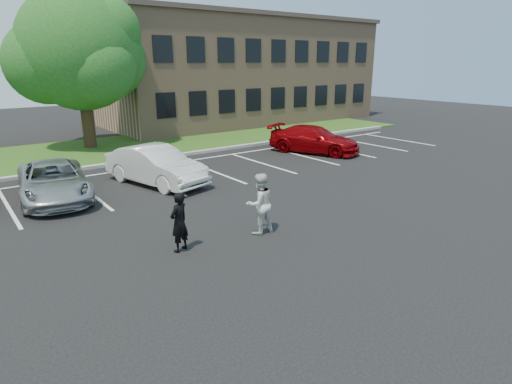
# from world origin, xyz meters

# --- Properties ---
(ground_plane) EXTENTS (90.00, 90.00, 0.00)m
(ground_plane) POSITION_xyz_m (0.00, 0.00, 0.00)
(ground_plane) COLOR black
(ground_plane) RESTS_ON ground
(curb) EXTENTS (40.00, 0.30, 0.15)m
(curb) POSITION_xyz_m (0.00, 12.00, 0.07)
(curb) COLOR gray
(curb) RESTS_ON ground
(grass_strip) EXTENTS (44.00, 8.00, 0.08)m
(grass_strip) POSITION_xyz_m (0.00, 16.00, 0.04)
(grass_strip) COLOR #274F0E
(grass_strip) RESTS_ON ground
(stall_lines) EXTENTS (34.00, 5.36, 0.01)m
(stall_lines) POSITION_xyz_m (1.40, 8.95, 0.01)
(stall_lines) COLOR silver
(stall_lines) RESTS_ON ground
(office_building) EXTENTS (22.40, 10.40, 8.30)m
(office_building) POSITION_xyz_m (14.00, 21.99, 4.16)
(office_building) COLOR #A58061
(office_building) RESTS_ON ground
(tree) EXTENTS (7.80, 7.20, 8.80)m
(tree) POSITION_xyz_m (0.00, 17.17, 5.35)
(tree) COLOR black
(tree) RESTS_ON ground
(man_black_suit) EXTENTS (0.70, 0.59, 1.64)m
(man_black_suit) POSITION_xyz_m (-2.42, 1.17, 0.82)
(man_black_suit) COLOR black
(man_black_suit) RESTS_ON ground
(man_white_shirt) EXTENTS (0.91, 0.72, 1.82)m
(man_white_shirt) POSITION_xyz_m (0.05, 0.90, 0.91)
(man_white_shirt) COLOR silver
(man_white_shirt) RESTS_ON ground
(car_silver_minivan) EXTENTS (2.95, 5.23, 1.38)m
(car_silver_minivan) POSITION_xyz_m (-4.03, 7.98, 0.69)
(car_silver_minivan) COLOR #A1A4A8
(car_silver_minivan) RESTS_ON ground
(car_white_sedan) EXTENTS (2.87, 5.06, 1.58)m
(car_white_sedan) POSITION_xyz_m (-0.18, 7.65, 0.79)
(car_white_sedan) COLOR silver
(car_white_sedan) RESTS_ON ground
(car_red_compact) EXTENTS (3.95, 5.45, 1.47)m
(car_red_compact) POSITION_xyz_m (9.54, 8.39, 0.73)
(car_red_compact) COLOR #850307
(car_red_compact) RESTS_ON ground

